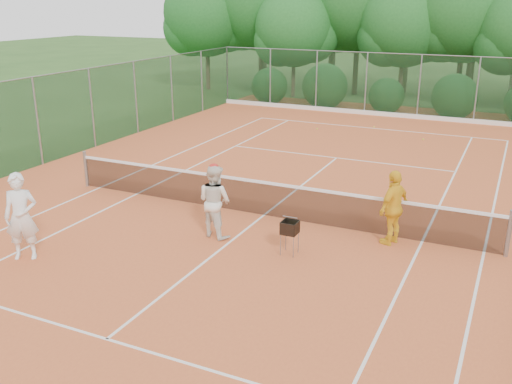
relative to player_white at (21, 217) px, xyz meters
The scene contains 13 objects.
ground 5.97m from the player_white, 51.20° to the left, with size 120.00×120.00×0.00m, color #2A4E1B.
clay_court 5.97m from the player_white, 51.20° to the left, with size 18.00×36.00×0.02m, color #D26130.
tennis_net 5.90m from the player_white, 51.20° to the left, with size 11.97×0.10×1.10m.
player_white is the anchor object (origin of this frame).
player_center_grp 4.29m from the player_white, 42.13° to the left, with size 1.01×0.87×1.81m.
player_yellow 8.30m from the player_white, 30.68° to the left, with size 1.04×0.43×1.78m, color yellow.
ball_hopper 5.86m from the player_white, 27.19° to the left, with size 0.34×0.34×0.78m.
stray_ball_a 15.27m from the player_white, 84.44° to the left, with size 0.07×0.07×0.07m, color #CBDB33.
stray_ball_b 16.31m from the player_white, 68.20° to the left, with size 0.07×0.07×0.07m, color #CBE535.
stray_ball_c 17.07m from the player_white, 77.66° to the left, with size 0.07×0.07×0.07m, color yellow.
court_markings 5.97m from the player_white, 51.20° to the left, with size 11.03×23.83×0.01m.
fence_back 19.94m from the player_white, 79.34° to the left, with size 18.07×0.07×3.00m.
tropical_treeline 25.66m from the player_white, 78.34° to the left, with size 32.10×8.49×15.03m.
Camera 1 is at (5.81, -12.84, 5.46)m, focal length 40.00 mm.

